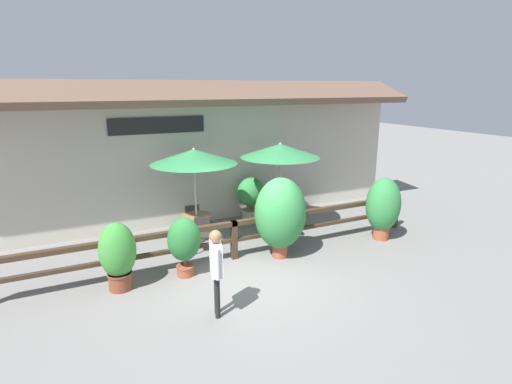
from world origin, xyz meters
The scene contains 17 objects.
ground_plane centered at (0.00, 0.00, 0.00)m, with size 60.00×60.00×0.00m, color slate.
building_facade centered at (0.00, 4.10, 2.17)m, with size 14.28×1.49×4.23m.
patio_railing centered at (0.00, 1.05, 0.70)m, with size 10.40×0.14×0.95m.
patio_umbrella_near centered at (-0.45, 2.57, 2.30)m, with size 2.25×2.25×2.53m.
dining_table_near centered at (-0.45, 2.57, 0.57)m, with size 0.80×0.80×0.72m.
chair_near_streetside centered at (-0.51, 1.89, 0.46)m, with size 0.51×0.51×0.84m.
chair_near_wallside centered at (-0.39, 3.25, 0.46)m, with size 0.44×0.44×0.84m.
patio_umbrella_middle centered at (2.02, 2.47, 2.30)m, with size 2.25×2.25×2.53m.
dining_table_middle centered at (2.02, 2.47, 0.57)m, with size 0.80×0.80×0.72m.
chair_middle_streetside centered at (2.00, 1.85, 0.46)m, with size 0.49×0.49×0.84m.
chair_middle_wallside centered at (2.01, 3.09, 0.46)m, with size 0.46×0.46×0.84m.
potted_plant_tall_tropical centered at (-2.69, 0.67, 0.77)m, with size 0.74×0.66×1.44m.
potted_plant_corner_fern centered at (-1.32, 0.69, 0.79)m, with size 0.72×0.65×1.33m.
potted_plant_entrance_palm centered at (1.05, 0.67, 1.09)m, with size 1.26×1.14×1.98m.
potted_plant_broad_leaf centered at (4.11, 0.50, 0.94)m, with size 0.96×0.86×1.71m.
potted_plant_small_flowering centered at (1.62, 3.55, 0.77)m, with size 0.86×0.78×1.34m.
pedestrian centered at (-1.24, -1.11, 1.06)m, with size 0.31×0.56×1.64m.
Camera 1 is at (-3.41, -7.25, 4.04)m, focal length 28.00 mm.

